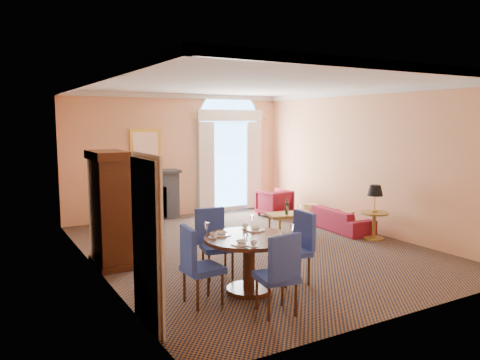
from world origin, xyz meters
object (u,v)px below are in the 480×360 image
armoire (110,211)px  coffee_table (290,215)px  sofa (340,219)px  armchair (274,203)px  dining_table (249,251)px  side_table (375,206)px

armoire → coffee_table: bearing=1.9°
armoire → sofa: size_ratio=1.15×
armchair → coffee_table: 2.18m
dining_table → coffee_table: size_ratio=1.20×
dining_table → armchair: bearing=52.1°
armoire → armchair: bearing=23.5°
armoire → dining_table: (1.41, -2.31, -0.35)m
armoire → armchair: (4.85, 2.11, -0.61)m
sofa → coffee_table: coffee_table is taller
armoire → armchair: size_ratio=2.57×
armchair → coffee_table: size_ratio=0.71×
sofa → armchair: 2.12m
armoire → sofa: 5.32m
armchair → side_table: 3.14m
coffee_table → side_table: side_table is taller
side_table → sofa: bearing=92.8°
armoire → side_table: bearing=-10.4°
sofa → armchair: size_ratio=2.25×
dining_table → coffee_table: 3.52m
sofa → dining_table: bearing=124.9°
coffee_table → dining_table: bearing=-120.3°
armchair → side_table: (0.47, -3.09, 0.36)m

